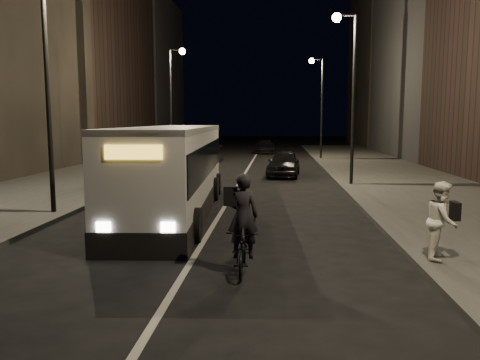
% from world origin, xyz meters
% --- Properties ---
extents(ground, '(180.00, 180.00, 0.00)m').
position_xyz_m(ground, '(0.00, 0.00, 0.00)').
color(ground, black).
rests_on(ground, ground).
extents(sidewalk_right, '(7.00, 70.00, 0.16)m').
position_xyz_m(sidewalk_right, '(8.50, 14.00, 0.08)').
color(sidewalk_right, '#333331').
rests_on(sidewalk_right, ground).
extents(sidewalk_left, '(7.00, 70.00, 0.16)m').
position_xyz_m(sidewalk_left, '(-8.50, 14.00, 0.08)').
color(sidewalk_left, '#333331').
rests_on(sidewalk_left, ground).
extents(building_row_right, '(8.00, 61.00, 21.00)m').
position_xyz_m(building_row_right, '(16.00, 27.50, 10.50)').
color(building_row_right, black).
rests_on(building_row_right, ground).
extents(building_row_left, '(8.00, 61.00, 22.00)m').
position_xyz_m(building_row_left, '(-16.00, 28.50, 11.00)').
color(building_row_left, black).
rests_on(building_row_left, ground).
extents(streetlight_right_mid, '(1.20, 0.44, 8.12)m').
position_xyz_m(streetlight_right_mid, '(5.33, 12.00, 5.36)').
color(streetlight_right_mid, black).
rests_on(streetlight_right_mid, sidewalk_right).
extents(streetlight_right_far, '(1.20, 0.44, 8.12)m').
position_xyz_m(streetlight_right_far, '(5.33, 28.00, 5.36)').
color(streetlight_right_far, black).
rests_on(streetlight_right_far, sidewalk_right).
extents(streetlight_left_near, '(1.20, 0.44, 8.12)m').
position_xyz_m(streetlight_left_near, '(-5.33, 4.00, 5.36)').
color(streetlight_left_near, black).
rests_on(streetlight_left_near, sidewalk_left).
extents(streetlight_left_far, '(1.20, 0.44, 8.12)m').
position_xyz_m(streetlight_left_far, '(-5.33, 22.00, 5.36)').
color(streetlight_left_far, black).
rests_on(streetlight_left_far, sidewalk_left).
extents(city_bus, '(3.13, 11.33, 3.02)m').
position_xyz_m(city_bus, '(-1.60, 4.82, 1.64)').
color(city_bus, silver).
rests_on(city_bus, ground).
extents(cyclist_on_bicycle, '(0.69, 1.88, 2.15)m').
position_xyz_m(cyclist_on_bicycle, '(1.24, -1.42, 0.72)').
color(cyclist_on_bicycle, black).
rests_on(cyclist_on_bicycle, ground).
extents(pedestrian_woman, '(0.93, 1.03, 1.74)m').
position_xyz_m(pedestrian_woman, '(5.60, -0.62, 1.03)').
color(pedestrian_woman, white).
rests_on(pedestrian_woman, sidewalk_right).
extents(car_near, '(2.15, 4.56, 1.51)m').
position_xyz_m(car_near, '(2.35, 16.24, 0.75)').
color(car_near, black).
rests_on(car_near, ground).
extents(car_mid, '(1.79, 4.51, 1.46)m').
position_xyz_m(car_mid, '(-3.60, 26.40, 0.73)').
color(car_mid, '#323234').
rests_on(car_mid, ground).
extents(car_far, '(1.98, 4.70, 1.35)m').
position_xyz_m(car_far, '(0.80, 36.08, 0.68)').
color(car_far, black).
rests_on(car_far, ground).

